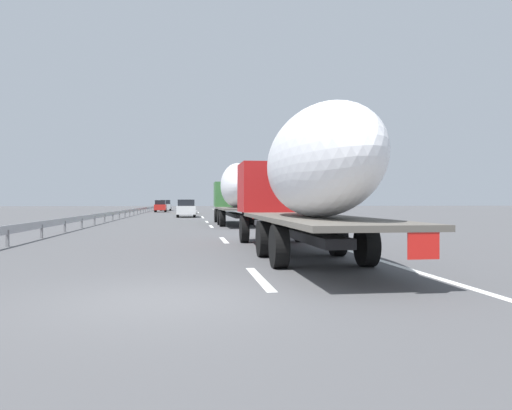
{
  "coord_description": "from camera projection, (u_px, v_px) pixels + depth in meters",
  "views": [
    {
      "loc": [
        -8.13,
        -0.33,
        1.6
      ],
      "look_at": [
        21.87,
        -4.47,
        1.39
      ],
      "focal_mm": 34.59,
      "sensor_mm": 36.0,
      "label": 1
    }
  ],
  "objects": [
    {
      "name": "car_white_van",
      "position": [
        186.0,
        208.0,
        50.54
      ],
      "size": [
        4.79,
        1.9,
        1.8
      ],
      "color": "white",
      "rests_on": "ground_plane"
    },
    {
      "name": "ground_plane",
      "position": [
        185.0,
        218.0,
        47.64
      ],
      "size": [
        260.0,
        260.0,
        0.0
      ],
      "primitive_type": "plane",
      "color": "#4C4C4F"
    },
    {
      "name": "edge_line_right",
      "position": [
        236.0,
        216.0,
        53.34
      ],
      "size": [
        110.0,
        0.2,
        0.01
      ],
      "primitive_type": "cube",
      "color": "white",
      "rests_on": "ground_plane"
    },
    {
      "name": "lane_stripe_2",
      "position": [
        211.0,
        226.0,
        31.65
      ],
      "size": [
        3.2,
        0.2,
        0.01
      ],
      "primitive_type": "cube",
      "color": "white",
      "rests_on": "ground_plane"
    },
    {
      "name": "lane_stripe_4",
      "position": [
        203.0,
        218.0,
        48.71
      ],
      "size": [
        3.2,
        0.2,
        0.01
      ],
      "primitive_type": "cube",
      "color": "white",
      "rests_on": "ground_plane"
    },
    {
      "name": "guardrail_median",
      "position": [
        125.0,
        212.0,
        49.79
      ],
      "size": [
        94.0,
        0.1,
        0.76
      ],
      "color": "#9EA0A5",
      "rests_on": "ground_plane"
    },
    {
      "name": "tree_1",
      "position": [
        280.0,
        182.0,
        64.89
      ],
      "size": [
        2.41,
        2.41,
        7.16
      ],
      "color": "#472D19",
      "rests_on": "ground_plane"
    },
    {
      "name": "tree_0",
      "position": [
        308.0,
        181.0,
        48.75
      ],
      "size": [
        2.94,
        2.94,
        5.41
      ],
      "color": "#472D19",
      "rests_on": "ground_plane"
    },
    {
      "name": "lane_stripe_0",
      "position": [
        259.0,
        278.0,
        10.24
      ],
      "size": [
        3.2,
        0.2,
        0.01
      ],
      "primitive_type": "cube",
      "color": "white",
      "rests_on": "ground_plane"
    },
    {
      "name": "road_sign",
      "position": [
        241.0,
        196.0,
        59.35
      ],
      "size": [
        0.1,
        0.9,
        3.36
      ],
      "color": "gray",
      "rests_on": "ground_plane"
    },
    {
      "name": "tree_2",
      "position": [
        266.0,
        188.0,
        81.92
      ],
      "size": [
        3.28,
        3.28,
        5.92
      ],
      "color": "#472D19",
      "rests_on": "ground_plane"
    },
    {
      "name": "lane_stripe_5",
      "position": [
        202.0,
        217.0,
        51.62
      ],
      "size": [
        3.2,
        0.2,
        0.01
      ],
      "primitive_type": "cube",
      "color": "white",
      "rests_on": "ground_plane"
    },
    {
      "name": "lane_stripe_6",
      "position": [
        198.0,
        213.0,
        70.42
      ],
      "size": [
        3.2,
        0.2,
        0.01
      ],
      "primitive_type": "cube",
      "color": "white",
      "rests_on": "ground_plane"
    },
    {
      "name": "car_silver_hatch",
      "position": [
        166.0,
        205.0,
        86.67
      ],
      "size": [
        4.77,
        1.83,
        1.87
      ],
      "color": "#ADB2B7",
      "rests_on": "ground_plane"
    },
    {
      "name": "lane_stripe_8",
      "position": [
        197.0,
        211.0,
        86.29
      ],
      "size": [
        3.2,
        0.2,
        0.01
      ],
      "primitive_type": "cube",
      "color": "white",
      "rests_on": "ground_plane"
    },
    {
      "name": "truck_lead",
      "position": [
        236.0,
        191.0,
        34.23
      ],
      "size": [
        12.3,
        2.55,
        4.17
      ],
      "color": "#387038",
      "rests_on": "ground_plane"
    },
    {
      "name": "car_yellow_coupe",
      "position": [
        186.0,
        206.0,
        65.92
      ],
      "size": [
        4.73,
        1.76,
        1.87
      ],
      "color": "gold",
      "rests_on": "ground_plane"
    },
    {
      "name": "tree_3",
      "position": [
        284.0,
        180.0,
        68.02
      ],
      "size": [
        3.64,
        3.64,
        7.36
      ],
      "color": "#472D19",
      "rests_on": "ground_plane"
    },
    {
      "name": "car_red_compact",
      "position": [
        160.0,
        206.0,
        74.91
      ],
      "size": [
        4.36,
        1.72,
        1.81
      ],
      "color": "red",
      "rests_on": "ground_plane"
    },
    {
      "name": "lane_stripe_7",
      "position": [
        198.0,
        212.0,
        73.06
      ],
      "size": [
        3.2,
        0.2,
        0.01
      ],
      "primitive_type": "cube",
      "color": "white",
      "rests_on": "ground_plane"
    },
    {
      "name": "lane_stripe_1",
      "position": [
        224.0,
        240.0,
        20.38
      ],
      "size": [
        3.2,
        0.2,
        0.01
      ],
      "primitive_type": "cube",
      "color": "white",
      "rests_on": "ground_plane"
    },
    {
      "name": "tree_5",
      "position": [
        284.0,
        186.0,
        62.06
      ],
      "size": [
        3.42,
        3.42,
        5.45
      ],
      "color": "#472D19",
      "rests_on": "ground_plane"
    },
    {
      "name": "truck_trailing",
      "position": [
        304.0,
        175.0,
        14.04
      ],
      "size": [
        13.83,
        2.55,
        4.02
      ],
      "color": "#B21919",
      "rests_on": "ground_plane"
    },
    {
      "name": "lane_stripe_3",
      "position": [
        207.0,
        222.0,
        38.91
      ],
      "size": [
        3.2,
        0.2,
        0.01
      ],
      "primitive_type": "cube",
      "color": "white",
      "rests_on": "ground_plane"
    },
    {
      "name": "tree_4",
      "position": [
        235.0,
        190.0,
        98.3
      ],
      "size": [
        3.07,
        3.07,
        5.94
      ],
      "color": "#472D19",
      "rests_on": "ground_plane"
    }
  ]
}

